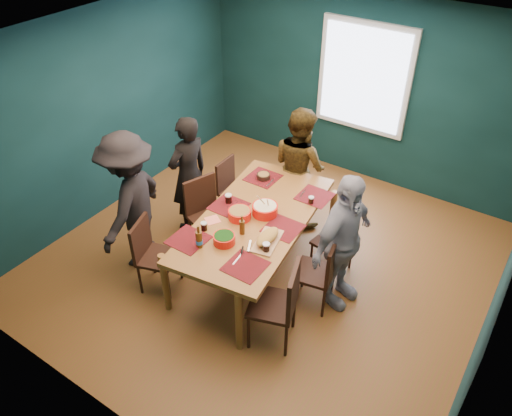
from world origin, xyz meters
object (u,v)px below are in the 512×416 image
(bowl_herbs, at_px, (224,239))
(cutting_board, at_px, (267,238))
(chair_left_near, at_px, (150,250))
(person_back, at_px, (299,166))
(chair_right_far, at_px, (339,239))
(person_far_left, at_px, (189,175))
(person_right, at_px, (343,243))
(bowl_salad, at_px, (240,214))
(bowl_dumpling, at_px, (265,209))
(dining_table, at_px, (255,223))
(chair_right_near, at_px, (282,300))
(chair_left_far, at_px, (231,185))
(chair_left_mid, at_px, (205,209))
(chair_right_mid, at_px, (323,269))
(person_near_left, at_px, (131,202))

(bowl_herbs, height_order, cutting_board, cutting_board)
(chair_left_near, bearing_deg, person_back, 52.59)
(chair_right_far, relative_size, person_far_left, 0.55)
(person_right, xyz_separation_m, cutting_board, (-0.65, -0.44, 0.07))
(bowl_herbs, bearing_deg, person_right, 34.54)
(bowl_salad, distance_m, bowl_dumpling, 0.29)
(dining_table, height_order, chair_right_far, chair_right_far)
(chair_right_near, distance_m, bowl_salad, 1.13)
(cutting_board, bearing_deg, chair_left_far, 127.65)
(chair_left_far, distance_m, person_right, 2.02)
(chair_left_mid, bearing_deg, chair_right_far, 35.24)
(chair_right_mid, bearing_deg, chair_left_far, 145.09)
(chair_left_far, distance_m, bowl_herbs, 1.63)
(chair_left_near, xyz_separation_m, person_right, (1.86, 0.98, 0.30))
(chair_left_far, distance_m, person_far_left, 0.64)
(person_near_left, distance_m, bowl_dumpling, 1.55)
(cutting_board, bearing_deg, person_back, 95.68)
(chair_right_mid, height_order, cutting_board, cutting_board)
(person_right, bearing_deg, chair_right_mid, 156.93)
(chair_left_near, bearing_deg, chair_right_far, 20.91)
(chair_right_mid, height_order, person_back, person_back)
(person_far_left, bearing_deg, chair_right_far, 108.23)
(chair_left_near, bearing_deg, person_far_left, 88.99)
(chair_left_far, relative_size, person_far_left, 0.54)
(person_back, height_order, bowl_salad, person_back)
(chair_left_near, relative_size, bowl_herbs, 3.88)
(dining_table, bearing_deg, bowl_salad, -148.78)
(chair_right_mid, bearing_deg, person_right, 46.34)
(chair_right_near, height_order, person_back, person_back)
(person_back, relative_size, bowl_salad, 6.32)
(bowl_herbs, bearing_deg, chair_left_far, 123.63)
(chair_right_near, relative_size, bowl_herbs, 4.30)
(dining_table, relative_size, chair_right_far, 2.67)
(chair_left_mid, bearing_deg, person_right, 21.72)
(dining_table, distance_m, person_far_left, 1.25)
(chair_right_mid, distance_m, person_right, 0.36)
(dining_table, relative_size, chair_left_near, 2.60)
(bowl_salad, height_order, bowl_dumpling, bowl_dumpling)
(chair_left_far, bearing_deg, bowl_herbs, -57.53)
(chair_right_near, bearing_deg, chair_left_near, 165.94)
(chair_right_mid, relative_size, person_back, 0.56)
(person_far_left, xyz_separation_m, cutting_board, (1.56, -0.59, 0.09))
(chair_left_far, distance_m, bowl_salad, 1.23)
(chair_left_far, bearing_deg, chair_left_near, -90.01)
(chair_left_mid, xyz_separation_m, person_near_left, (-0.52, -0.68, 0.31))
(chair_left_far, relative_size, chair_left_mid, 0.89)
(dining_table, relative_size, person_right, 1.42)
(dining_table, bearing_deg, person_back, 88.87)
(dining_table, distance_m, bowl_dumpling, 0.19)
(bowl_herbs, distance_m, cutting_board, 0.45)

